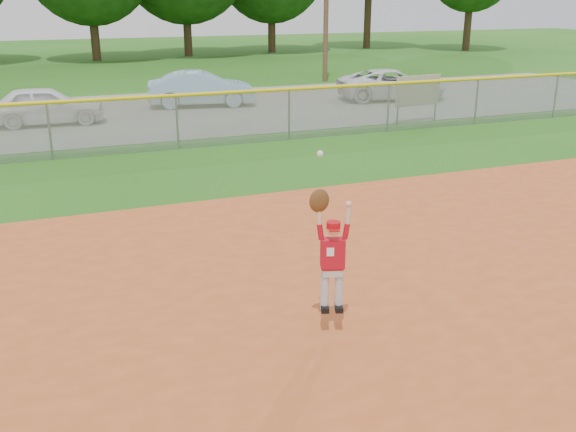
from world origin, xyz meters
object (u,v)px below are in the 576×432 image
object	(u,v)px
car_white_b	(392,84)
sponsor_sign	(418,92)
car_blue	(202,89)
car_white_a	(45,105)
ballplayer	(331,251)

from	to	relation	value
car_white_b	sponsor_sign	bearing A→B (deg)	169.22
car_white_b	sponsor_sign	size ratio (longest dim) A/B	2.47
car_blue	sponsor_sign	distance (m)	8.32
sponsor_sign	car_blue	bearing A→B (deg)	135.05
car_white_a	car_blue	xyz separation A→B (m)	(5.69, 1.72, 0.03)
car_white_b	car_white_a	bearing A→B (deg)	102.16
car_white_a	car_white_b	world-z (taller)	car_white_a
car_white_a	car_blue	bearing A→B (deg)	-71.04
car_white_a	car_white_b	size ratio (longest dim) A/B	0.84
car_blue	sponsor_sign	xyz separation A→B (m)	(5.88, -5.87, 0.35)
sponsor_sign	ballplayer	distance (m)	14.66
car_white_a	ballplayer	bearing A→B (deg)	-167.73
car_white_a	sponsor_sign	world-z (taller)	sponsor_sign
car_white_b	ballplayer	xyz separation A→B (m)	(-10.48, -16.44, 0.48)
car_white_b	sponsor_sign	distance (m)	4.99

